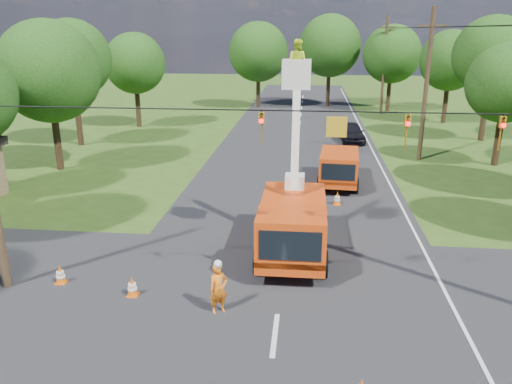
# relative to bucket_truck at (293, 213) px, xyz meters

# --- Properties ---
(ground) EXTENTS (140.00, 140.00, 0.00)m
(ground) POSITION_rel_bucket_truck_xyz_m (-0.29, 14.21, -1.71)
(ground) COLOR #314D17
(ground) RESTS_ON ground
(road_main) EXTENTS (12.00, 100.00, 0.06)m
(road_main) POSITION_rel_bucket_truck_xyz_m (-0.29, 14.21, -1.71)
(road_main) COLOR black
(road_main) RESTS_ON ground
(road_cross) EXTENTS (56.00, 10.00, 0.07)m
(road_cross) POSITION_rel_bucket_truck_xyz_m (-0.29, -3.79, -1.71)
(road_cross) COLOR black
(road_cross) RESTS_ON ground
(edge_line) EXTENTS (0.12, 90.00, 0.02)m
(edge_line) POSITION_rel_bucket_truck_xyz_m (5.31, 14.21, -1.71)
(edge_line) COLOR silver
(edge_line) RESTS_ON ground
(bucket_truck) EXTENTS (2.68, 6.65, 8.23)m
(bucket_truck) POSITION_rel_bucket_truck_xyz_m (0.00, 0.00, 0.00)
(bucket_truck) COLOR red
(bucket_truck) RESTS_ON ground
(second_truck) EXTENTS (2.56, 5.71, 2.09)m
(second_truck) POSITION_rel_bucket_truck_xyz_m (2.33, 9.70, -0.63)
(second_truck) COLOR red
(second_truck) RESTS_ON ground
(ground_worker) EXTENTS (0.73, 0.67, 1.68)m
(ground_worker) POSITION_rel_bucket_truck_xyz_m (-2.14, -4.68, -0.88)
(ground_worker) COLOR orange
(ground_worker) RESTS_ON ground
(distant_car) EXTENTS (2.18, 4.58, 1.51)m
(distant_car) POSITION_rel_bucket_truck_xyz_m (3.96, 21.59, -0.96)
(distant_car) COLOR black
(distant_car) RESTS_ON ground
(traffic_cone_2) EXTENTS (0.38, 0.38, 0.71)m
(traffic_cone_2) POSITION_rel_bucket_truck_xyz_m (1.25, 1.33, -1.36)
(traffic_cone_2) COLOR #E65A0C
(traffic_cone_2) RESTS_ON ground
(traffic_cone_3) EXTENTS (0.38, 0.38, 0.71)m
(traffic_cone_3) POSITION_rel_bucket_truck_xyz_m (2.09, 6.01, -1.36)
(traffic_cone_3) COLOR #E65A0C
(traffic_cone_3) RESTS_ON ground
(traffic_cone_4) EXTENTS (0.38, 0.38, 0.71)m
(traffic_cone_4) POSITION_rel_bucket_truck_xyz_m (-5.21, -3.99, -1.36)
(traffic_cone_4) COLOR #E65A0C
(traffic_cone_4) RESTS_ON ground
(traffic_cone_5) EXTENTS (0.38, 0.38, 0.71)m
(traffic_cone_5) POSITION_rel_bucket_truck_xyz_m (-8.02, -3.40, -1.36)
(traffic_cone_5) COLOR #E65A0C
(traffic_cone_5) RESTS_ON ground
(traffic_cone_7) EXTENTS (0.38, 0.38, 0.71)m
(traffic_cone_7) POSITION_rel_bucket_truck_xyz_m (2.91, 11.14, -1.36)
(traffic_cone_7) COLOR #E65A0C
(traffic_cone_7) RESTS_ON ground
(pole_right_mid) EXTENTS (1.80, 0.30, 10.00)m
(pole_right_mid) POSITION_rel_bucket_truck_xyz_m (8.21, 16.21, 3.39)
(pole_right_mid) COLOR #4C3823
(pole_right_mid) RESTS_ON ground
(pole_right_far) EXTENTS (1.80, 0.30, 10.00)m
(pole_right_far) POSITION_rel_bucket_truck_xyz_m (8.21, 36.21, 3.39)
(pole_right_far) COLOR #4C3823
(pole_right_far) RESTS_ON ground
(signal_span) EXTENTS (18.00, 0.29, 1.07)m
(signal_span) POSITION_rel_bucket_truck_xyz_m (1.93, -3.80, 4.16)
(signal_span) COLOR black
(signal_span) RESTS_ON ground
(tree_left_d) EXTENTS (6.20, 6.20, 9.24)m
(tree_left_d) POSITION_rel_bucket_truck_xyz_m (-15.29, 11.21, 4.41)
(tree_left_d) COLOR #382616
(tree_left_d) RESTS_ON ground
(tree_left_e) EXTENTS (5.80, 5.80, 9.41)m
(tree_left_e) POSITION_rel_bucket_truck_xyz_m (-17.09, 18.21, 4.78)
(tree_left_e) COLOR #382616
(tree_left_e) RESTS_ON ground
(tree_left_f) EXTENTS (5.40, 5.40, 8.40)m
(tree_left_f) POSITION_rel_bucket_truck_xyz_m (-15.09, 26.21, 3.97)
(tree_left_f) COLOR #382616
(tree_left_f) RESTS_ON ground
(tree_right_c) EXTENTS (5.00, 5.00, 7.83)m
(tree_right_c) POSITION_rel_bucket_truck_xyz_m (12.91, 15.21, 3.60)
(tree_right_c) COLOR #382616
(tree_right_c) RESTS_ON ground
(tree_right_d) EXTENTS (6.00, 6.00, 9.70)m
(tree_right_d) POSITION_rel_bucket_truck_xyz_m (14.51, 23.21, 4.96)
(tree_right_d) COLOR #382616
(tree_right_d) RESTS_ON ground
(tree_right_e) EXTENTS (5.60, 5.60, 8.63)m
(tree_right_e) POSITION_rel_bucket_truck_xyz_m (13.51, 31.21, 4.10)
(tree_right_e) COLOR #382616
(tree_right_e) RESTS_ON ground
(tree_far_a) EXTENTS (6.60, 6.60, 9.50)m
(tree_far_a) POSITION_rel_bucket_truck_xyz_m (-5.29, 39.21, 4.47)
(tree_far_a) COLOR #382616
(tree_far_a) RESTS_ON ground
(tree_far_b) EXTENTS (7.00, 7.00, 10.32)m
(tree_far_b) POSITION_rel_bucket_truck_xyz_m (2.71, 41.21, 5.09)
(tree_far_b) COLOR #382616
(tree_far_b) RESTS_ON ground
(tree_far_c) EXTENTS (6.20, 6.20, 9.18)m
(tree_far_c) POSITION_rel_bucket_truck_xyz_m (9.21, 38.21, 4.35)
(tree_far_c) COLOR #382616
(tree_far_c) RESTS_ON ground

